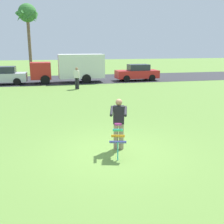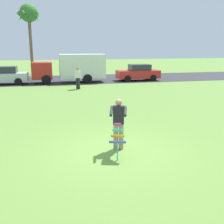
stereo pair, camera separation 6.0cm
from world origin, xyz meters
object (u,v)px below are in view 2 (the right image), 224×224
(kite_held, at_px, (118,137))
(palm_tree_right_near, at_px, (29,16))
(person_walker_far, at_px, (78,77))
(parked_car_red, at_px, (138,73))
(parked_truck_red_cab, at_px, (73,67))
(person_kite_flyer, at_px, (119,122))
(parked_car_silver, at_px, (4,76))

(kite_held, xyz_separation_m, palm_tree_right_near, (-4.15, 26.61, 6.04))
(person_walker_far, bearing_deg, parked_car_red, 32.80)
(parked_truck_red_cab, xyz_separation_m, parked_car_red, (6.39, 0.00, -0.64))
(person_walker_far, bearing_deg, person_kite_flyer, -89.65)
(palm_tree_right_near, bearing_deg, kite_held, -81.13)
(parked_car_silver, relative_size, person_walker_far, 2.43)
(parked_truck_red_cab, bearing_deg, parked_car_red, 0.00)
(parked_car_red, distance_m, palm_tree_right_near, 14.90)
(parked_car_silver, xyz_separation_m, parked_truck_red_cab, (6.21, -0.00, 0.64))
(person_kite_flyer, relative_size, parked_truck_red_cab, 0.26)
(kite_held, distance_m, parked_car_silver, 19.07)
(palm_tree_right_near, bearing_deg, person_kite_flyer, -80.46)
(parked_car_silver, height_order, person_walker_far, person_walker_far)
(parked_car_red, distance_m, person_walker_far, 7.60)
(person_kite_flyer, height_order, parked_truck_red_cab, parked_truck_red_cab)
(kite_held, relative_size, parked_truck_red_cab, 0.16)
(parked_car_silver, bearing_deg, parked_truck_red_cab, -0.00)
(person_kite_flyer, xyz_separation_m, parked_car_silver, (-6.29, 17.37, -0.18))
(person_kite_flyer, relative_size, kite_held, 1.63)
(parked_car_silver, bearing_deg, person_walker_far, -33.53)
(person_kite_flyer, relative_size, palm_tree_right_near, 0.21)
(person_kite_flyer, distance_m, parked_car_red, 18.48)
(palm_tree_right_near, xyz_separation_m, person_walker_far, (4.28, -12.65, -5.80))
(parked_car_red, bearing_deg, person_kite_flyer, -109.97)
(parked_car_silver, xyz_separation_m, parked_car_red, (12.60, 0.00, 0.00))
(palm_tree_right_near, bearing_deg, parked_truck_red_cab, -63.42)
(parked_truck_red_cab, bearing_deg, person_walker_far, -89.93)
(parked_truck_red_cab, height_order, palm_tree_right_near, palm_tree_right_near)
(person_kite_flyer, bearing_deg, palm_tree_right_near, 99.54)
(kite_held, distance_m, parked_truck_red_cab, 18.09)
(kite_held, bearing_deg, parked_truck_red_cab, 89.63)
(parked_car_silver, bearing_deg, palm_tree_right_near, 77.21)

